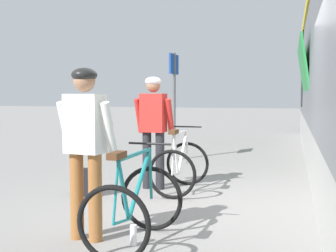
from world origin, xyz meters
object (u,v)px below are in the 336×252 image
at_px(backpack_on_platform, 88,182).
at_px(bicycle_far_teal, 134,205).
at_px(cyclist_near_in_red, 153,122).
at_px(water_bottle_near_the_bikes, 133,235).
at_px(cyclist_far_in_white, 85,138).
at_px(bicycle_near_white, 180,166).
at_px(platform_sign_post, 174,88).

bearing_deg(backpack_on_platform, bicycle_far_teal, -52.35).
relative_size(cyclist_near_in_red, water_bottle_near_the_bikes, 8.53).
xyz_separation_m(cyclist_far_in_white, backpack_on_platform, (-0.86, 1.83, -0.85)).
bearing_deg(bicycle_near_white, cyclist_near_in_red, 167.09).
height_order(cyclist_far_in_white, water_bottle_near_the_bikes, cyclist_far_in_white).
bearing_deg(water_bottle_near_the_bikes, backpack_on_platform, 126.42).
bearing_deg(cyclist_far_in_white, bicycle_near_white, 81.01).
bearing_deg(platform_sign_post, cyclist_near_in_red, -81.40).
xyz_separation_m(cyclist_far_in_white, bicycle_near_white, (0.39, 2.46, -0.65)).
distance_m(cyclist_near_in_red, platform_sign_post, 3.14).
distance_m(bicycle_far_teal, water_bottle_near_the_bikes, 0.30).
xyz_separation_m(bicycle_near_white, backpack_on_platform, (-1.25, -0.63, -0.20)).
xyz_separation_m(cyclist_near_in_red, backpack_on_platform, (-0.79, -0.73, -0.85)).
bearing_deg(backpack_on_platform, bicycle_near_white, 27.83).
bearing_deg(cyclist_near_in_red, bicycle_far_teal, -76.97).
bearing_deg(water_bottle_near_the_bikes, platform_sign_post, 100.57).
bearing_deg(cyclist_near_in_red, water_bottle_near_the_bikes, -77.15).
xyz_separation_m(cyclist_far_in_white, platform_sign_post, (-0.53, 5.62, 0.57)).
height_order(cyclist_near_in_red, backpack_on_platform, cyclist_near_in_red).
xyz_separation_m(cyclist_far_in_white, water_bottle_near_the_bikes, (0.53, -0.04, -0.95)).
height_order(cyclist_near_in_red, bicycle_far_teal, cyclist_near_in_red).
xyz_separation_m(backpack_on_platform, water_bottle_near_the_bikes, (1.38, -1.87, -0.10)).
distance_m(cyclist_near_in_red, cyclist_far_in_white, 2.57).
bearing_deg(water_bottle_near_the_bikes, cyclist_far_in_white, 175.57).
bearing_deg(bicycle_near_white, platform_sign_post, 106.24).
xyz_separation_m(backpack_on_platform, platform_sign_post, (0.33, 3.79, 1.42)).
bearing_deg(bicycle_near_white, water_bottle_near_the_bikes, -86.87).
relative_size(bicycle_near_white, backpack_on_platform, 2.70).
distance_m(water_bottle_near_the_bikes, platform_sign_post, 5.95).
bearing_deg(backpack_on_platform, cyclist_near_in_red, 44.02).
bearing_deg(bicycle_far_teal, bicycle_near_white, 93.32).
distance_m(bicycle_near_white, backpack_on_platform, 1.41).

